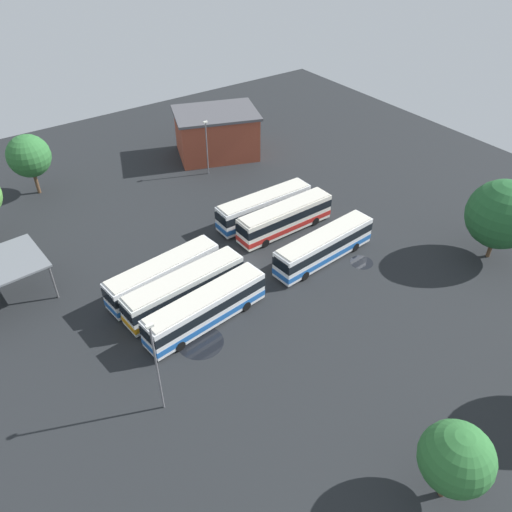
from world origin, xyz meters
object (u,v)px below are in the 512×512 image
(bus_row0_slot3, at_px, (324,246))
(depot_building, at_px, (217,133))
(bus_row0_slot1, at_px, (285,218))
(tree_south_edge, at_px, (29,156))
(tree_east_edge, at_px, (502,214))
(lamp_post_by_building, at_px, (207,145))
(bus_row1_slot1, at_px, (164,275))
(bus_row1_slot3, at_px, (206,308))
(bus_row1_slot2, at_px, (185,289))
(bus_row0_slot0, at_px, (264,207))
(lamp_post_mid_lot, at_px, (157,365))
(tree_west_edge, at_px, (456,459))

(bus_row0_slot3, distance_m, depot_building, 28.81)
(bus_row0_slot1, height_order, depot_building, depot_building)
(tree_south_edge, bearing_deg, tree_east_edge, 130.48)
(lamp_post_by_building, bearing_deg, bus_row0_slot3, 90.16)
(bus_row1_slot1, height_order, bus_row1_slot3, same)
(bus_row0_slot3, xyz_separation_m, bus_row1_slot2, (15.52, -2.47, -0.00))
(bus_row0_slot0, relative_size, bus_row0_slot1, 1.01)
(bus_row0_slot0, bearing_deg, lamp_post_by_building, -92.17)
(bus_row1_slot2, bearing_deg, lamp_post_mid_lot, 52.70)
(tree_east_edge, relative_size, tree_south_edge, 1.14)
(lamp_post_mid_lot, distance_m, lamp_post_by_building, 38.69)
(lamp_post_mid_lot, height_order, tree_west_edge, lamp_post_mid_lot)
(tree_east_edge, bearing_deg, bus_row1_slot1, -26.19)
(bus_row1_slot2, relative_size, bus_row1_slot3, 1.01)
(bus_row0_slot1, distance_m, tree_east_edge, 22.92)
(tree_west_edge, height_order, tree_east_edge, tree_east_edge)
(bus_row1_slot3, bearing_deg, bus_row1_slot1, -81.42)
(lamp_post_mid_lot, xyz_separation_m, lamp_post_by_building, (-22.82, -31.24, -0.76))
(bus_row0_slot0, relative_size, bus_row1_slot2, 0.96)
(tree_west_edge, bearing_deg, bus_row1_slot1, -79.47)
(bus_row1_slot3, relative_size, depot_building, 0.91)
(lamp_post_by_building, distance_m, tree_south_edge, 22.46)
(bus_row1_slot2, height_order, bus_row1_slot3, same)
(depot_building, distance_m, tree_west_edge, 54.91)
(bus_row0_slot0, height_order, bus_row1_slot1, same)
(bus_row0_slot1, bearing_deg, tree_south_edge, -50.75)
(depot_building, relative_size, tree_south_edge, 1.74)
(depot_building, bearing_deg, lamp_post_by_building, 46.32)
(tree_west_edge, bearing_deg, lamp_post_by_building, -102.37)
(bus_row0_slot1, relative_size, lamp_post_by_building, 1.60)
(lamp_post_by_building, xyz_separation_m, tree_east_edge, (-15.25, 34.01, 1.22))
(bus_row1_slot1, height_order, tree_south_edge, tree_south_edge)
(bus_row0_slot3, relative_size, tree_west_edge, 1.88)
(bus_row1_slot2, height_order, tree_south_edge, tree_south_edge)
(bus_row0_slot1, relative_size, tree_west_edge, 1.80)
(depot_building, xyz_separation_m, tree_south_edge, (25.08, -3.85, 1.97))
(bus_row0_slot0, relative_size, tree_east_edge, 1.35)
(bus_row0_slot0, distance_m, depot_building, 19.05)
(lamp_post_by_building, distance_m, tree_east_edge, 37.29)
(bus_row0_slot1, xyz_separation_m, depot_building, (-4.21, -21.70, 1.49))
(bus_row1_slot3, relative_size, tree_east_edge, 1.39)
(bus_row1_slot2, xyz_separation_m, tree_south_edge, (5.40, -29.85, 3.46))
(bus_row1_slot1, bearing_deg, tree_west_edge, 100.53)
(tree_west_edge, xyz_separation_m, tree_east_edge, (-25.86, -14.41, 1.09))
(bus_row1_slot3, xyz_separation_m, lamp_post_by_building, (-15.19, -25.08, 2.41))
(bus_row0_slot3, height_order, tree_south_edge, tree_south_edge)
(bus_row0_slot0, bearing_deg, depot_building, -104.51)
(depot_building, bearing_deg, tree_east_edge, 105.99)
(bus_row1_slot1, distance_m, lamp_post_by_building, 24.73)
(bus_row0_slot3, distance_m, lamp_post_mid_lot, 24.20)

